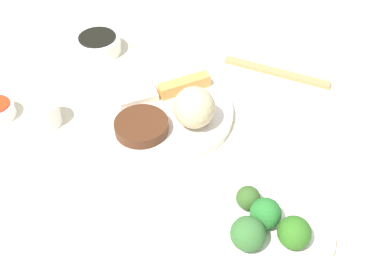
{
  "coord_description": "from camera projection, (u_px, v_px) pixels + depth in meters",
  "views": [
    {
      "loc": [
        -0.23,
        -0.64,
        0.63
      ],
      "look_at": [
        -0.0,
        -0.1,
        0.06
      ],
      "focal_mm": 43.65,
      "sensor_mm": 36.0,
      "label": 1
    }
  ],
  "objects": [
    {
      "name": "stir_fry_heap",
      "position": [
        141.0,
        126.0,
        0.84
      ],
      "size": [
        0.1,
        0.1,
        0.02
      ],
      "primitive_type": "cylinder",
      "color": "#482614",
      "rests_on": "main_plate"
    },
    {
      "name": "rice_scoop",
      "position": [
        194.0,
        108.0,
        0.84
      ],
      "size": [
        0.08,
        0.08,
        0.08
      ],
      "primitive_type": "sphere",
      "color": "tan",
      "rests_on": "main_plate"
    },
    {
      "name": "soy_sauce_bowl",
      "position": [
        98.0,
        45.0,
        1.04
      ],
      "size": [
        0.1,
        0.1,
        0.04
      ],
      "primitive_type": "cylinder",
      "color": "white",
      "rests_on": "tabletop"
    },
    {
      "name": "soy_sauce_bowl_liquid",
      "position": [
        97.0,
        37.0,
        1.03
      ],
      "size": [
        0.08,
        0.08,
        0.0
      ],
      "primitive_type": "cylinder",
      "color": "black",
      "rests_on": "soy_sauce_bowl"
    },
    {
      "name": "chopsticks_pair",
      "position": [
        276.0,
        72.0,
        0.99
      ],
      "size": [
        0.17,
        0.18,
        0.01
      ],
      "primitive_type": "cube",
      "rotation": [
        0.0,
        0.0,
        2.33
      ],
      "color": "#A08452",
      "rests_on": "tabletop"
    },
    {
      "name": "crab_rangoon_wonton",
      "position": [
        135.0,
        93.0,
        0.91
      ],
      "size": [
        0.08,
        0.06,
        0.02
      ],
      "primitive_type": "cube",
      "rotation": [
        0.0,
        0.0,
        -0.01
      ],
      "color": "beige",
      "rests_on": "main_plate"
    },
    {
      "name": "spring_roll",
      "position": [
        184.0,
        85.0,
        0.92
      ],
      "size": [
        0.11,
        0.03,
        0.03
      ],
      "primitive_type": "cube",
      "rotation": [
        0.0,
        0.0,
        0.06
      ],
      "color": "gold",
      "rests_on": "main_plate"
    },
    {
      "name": "broccoli_floret_2",
      "position": [
        294.0,
        233.0,
        0.67
      ],
      "size": [
        0.05,
        0.05,
        0.05
      ],
      "primitive_type": "sphere",
      "color": "#2F681D",
      "rests_on": "broccoli_plate"
    },
    {
      "name": "broccoli_plate",
      "position": [
        265.0,
        229.0,
        0.71
      ],
      "size": [
        0.21,
        0.21,
        0.01
      ],
      "primitive_type": "cylinder",
      "color": "white",
      "rests_on": "tabletop"
    },
    {
      "name": "tabletop",
      "position": [
        175.0,
        114.0,
        0.92
      ],
      "size": [
        2.2,
        2.2,
        0.02
      ],
      "primitive_type": "cube",
      "color": "beige",
      "rests_on": "ground"
    },
    {
      "name": "broccoli_floret_0",
      "position": [
        248.0,
        234.0,
        0.66
      ],
      "size": [
        0.05,
        0.05,
        0.05
      ],
      "primitive_type": "sphere",
      "color": "#33662E",
      "rests_on": "broccoli_plate"
    },
    {
      "name": "broccoli_floret_1",
      "position": [
        266.0,
        213.0,
        0.69
      ],
      "size": [
        0.05,
        0.05,
        0.05
      ],
      "primitive_type": "sphere",
      "color": "#266E2A",
      "rests_on": "broccoli_plate"
    },
    {
      "name": "broccoli_floret_4",
      "position": [
        248.0,
        198.0,
        0.72
      ],
      "size": [
        0.04,
        0.04,
        0.04
      ],
      "primitive_type": "sphere",
      "color": "#335622",
      "rests_on": "broccoli_plate"
    },
    {
      "name": "main_plate",
      "position": [
        164.0,
        112.0,
        0.9
      ],
      "size": [
        0.26,
        0.26,
        0.02
      ],
      "primitive_type": "cylinder",
      "color": "white",
      "rests_on": "tabletop"
    },
    {
      "name": "teacup",
      "position": [
        45.0,
        114.0,
        0.87
      ],
      "size": [
        0.06,
        0.06,
        0.05
      ],
      "primitive_type": "cylinder",
      "color": "white",
      "rests_on": "tabletop"
    }
  ]
}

